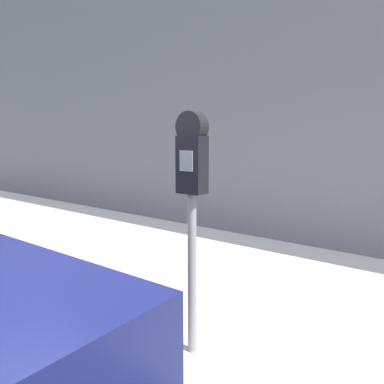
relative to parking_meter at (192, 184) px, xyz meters
The scene contains 3 objects.
sidewalk 1.72m from the parking_meter, 120.48° to the left, with size 24.00×2.80×0.11m.
building_facade 4.14m from the parking_meter, 99.71° to the left, with size 24.00×0.30×6.91m.
parking_meter is the anchor object (origin of this frame).
Camera 1 is at (2.06, -0.78, 1.65)m, focal length 35.00 mm.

